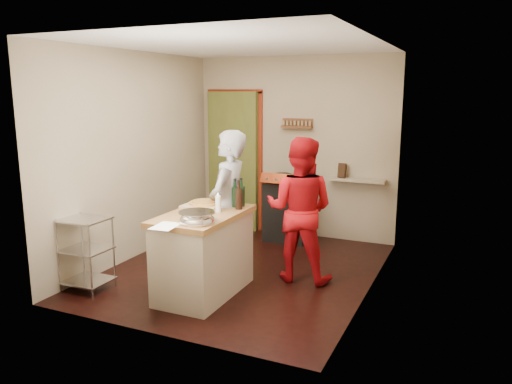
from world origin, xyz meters
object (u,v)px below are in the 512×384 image
at_px(wire_shelving, 86,250).
at_px(island, 204,251).
at_px(person_stripe, 228,207).
at_px(stove, 289,209).
at_px(person_red, 300,210).

height_order(wire_shelving, island, island).
relative_size(island, person_stripe, 0.78).
bearing_deg(stove, person_red, -65.16).
bearing_deg(wire_shelving, person_red, 31.75).
distance_m(island, person_stripe, 0.59).
xyz_separation_m(island, person_red, (0.76, 0.81, 0.35)).
distance_m(stove, person_red, 1.58).
bearing_deg(wire_shelving, person_stripe, 33.94).
height_order(stove, wire_shelving, stove).
xyz_separation_m(wire_shelving, person_red, (1.98, 1.22, 0.37)).
bearing_deg(wire_shelving, stove, 63.15).
bearing_deg(person_stripe, wire_shelving, -60.84).
bearing_deg(person_red, stove, -69.16).
height_order(island, person_stripe, person_stripe).
xyz_separation_m(stove, person_stripe, (-0.06, -1.77, 0.40)).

